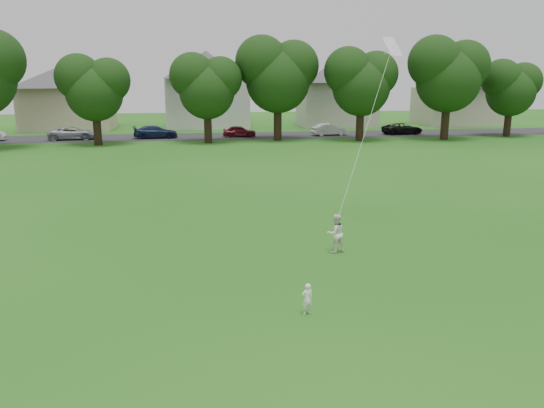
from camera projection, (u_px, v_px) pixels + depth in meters
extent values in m
plane|color=#1C5513|center=(269.00, 304.00, 14.28)|extent=(160.00, 160.00, 0.00)
cube|color=#2D2D30|center=(211.00, 136.00, 54.66)|extent=(90.00, 7.00, 0.01)
imported|color=white|center=(307.00, 299.00, 13.60)|extent=(0.35, 0.27, 0.85)
imported|color=white|center=(336.00, 233.00, 18.40)|extent=(0.78, 0.68, 1.37)
plane|color=white|center=(392.00, 46.00, 20.78)|extent=(1.03, 0.89, 0.73)
cylinder|color=white|center=(366.00, 130.00, 19.55)|extent=(0.01, 0.01, 7.76)
cylinder|color=black|center=(97.00, 128.00, 47.32)|extent=(0.71, 0.71, 3.10)
cylinder|color=black|center=(208.00, 126.00, 49.01)|extent=(0.71, 0.71, 3.17)
cylinder|color=black|center=(278.00, 120.00, 50.92)|extent=(0.77, 0.77, 3.81)
cylinder|color=black|center=(360.00, 123.00, 50.66)|extent=(0.73, 0.73, 3.40)
cylinder|color=black|center=(445.00, 120.00, 51.52)|extent=(0.77, 0.77, 3.82)
cylinder|color=black|center=(508.00, 122.00, 54.32)|extent=(0.70, 0.70, 3.01)
imported|color=#9799A5|center=(72.00, 133.00, 51.62)|extent=(4.74, 2.54, 1.26)
imported|color=#131C3C|center=(155.00, 132.00, 52.76)|extent=(4.43, 2.07, 1.25)
imported|color=#5C121B|center=(239.00, 131.00, 53.98)|extent=(3.44, 1.53, 1.15)
imported|color=#B6B6B6|center=(329.00, 129.00, 55.33)|extent=(3.90, 1.81, 1.24)
imported|color=black|center=(402.00, 129.00, 56.49)|extent=(4.47, 2.39, 1.20)
cube|color=beige|center=(69.00, 109.00, 61.42)|extent=(9.90, 6.75, 4.77)
pyramid|color=#49464B|center=(65.00, 64.00, 60.25)|extent=(14.28, 14.28, 2.63)
cube|color=silver|center=(207.00, 103.00, 63.60)|extent=(9.63, 6.79, 5.79)
pyramid|color=#49464B|center=(206.00, 51.00, 62.18)|extent=(13.89, 13.89, 3.19)
cube|color=beige|center=(336.00, 104.00, 65.96)|extent=(9.06, 6.43, 5.32)
pyramid|color=#49464B|center=(338.00, 58.00, 64.66)|extent=(13.08, 13.08, 2.92)
cube|color=#BFB59E|center=(457.00, 106.00, 68.35)|extent=(9.53, 7.42, 4.63)
pyramid|color=#49464B|center=(460.00, 67.00, 67.21)|extent=(13.75, 13.75, 2.55)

